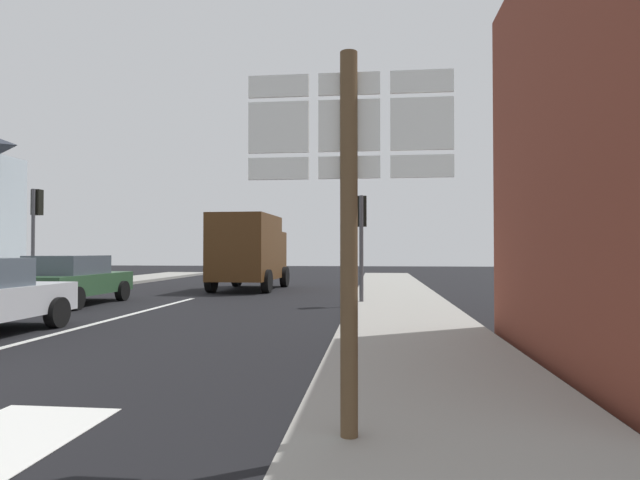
{
  "coord_description": "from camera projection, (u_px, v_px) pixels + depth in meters",
  "views": [
    {
      "loc": [
        6.14,
        -4.94,
        1.61
      ],
      "look_at": [
        4.59,
        9.45,
        1.91
      ],
      "focal_mm": 29.21,
      "sensor_mm": 36.0,
      "label": 1
    }
  ],
  "objects": [
    {
      "name": "ground_plane",
      "position": [
        169.0,
        305.0,
        15.48
      ],
      "size": [
        80.0,
        80.0,
        0.0
      ],
      "primitive_type": "plane",
      "color": "black"
    },
    {
      "name": "sidewalk_right",
      "position": [
        404.0,
        313.0,
        12.76
      ],
      "size": [
        2.81,
        44.0,
        0.14
      ],
      "primitive_type": "cube",
      "color": "gray",
      "rests_on": "ground"
    },
    {
      "name": "lane_centre_stripe",
      "position": [
        97.0,
        323.0,
        11.5
      ],
      "size": [
        0.16,
        12.0,
        0.01
      ],
      "primitive_type": "cube",
      "color": "silver",
      "rests_on": "ground"
    },
    {
      "name": "sedan_far",
      "position": [
        72.0,
        279.0,
        15.43
      ],
      "size": [
        2.02,
        4.23,
        1.47
      ],
      "color": "#2D5133",
      "rests_on": "ground"
    },
    {
      "name": "delivery_truck",
      "position": [
        249.0,
        250.0,
        21.43
      ],
      "size": [
        2.58,
        5.05,
        3.05
      ],
      "color": "#4C2D14",
      "rests_on": "ground"
    },
    {
      "name": "route_sign_post",
      "position": [
        349.0,
        201.0,
        4.16
      ],
      "size": [
        1.66,
        0.14,
        3.2
      ],
      "color": "brown",
      "rests_on": "ground"
    },
    {
      "name": "traffic_light_near_left",
      "position": [
        36.0,
        217.0,
        18.22
      ],
      "size": [
        0.3,
        0.49,
        3.77
      ],
      "color": "#47474C",
      "rests_on": "ground"
    },
    {
      "name": "traffic_light_near_right",
      "position": [
        361.0,
        224.0,
        15.26
      ],
      "size": [
        0.3,
        0.49,
        3.22
      ],
      "color": "#47474C",
      "rests_on": "ground"
    }
  ]
}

